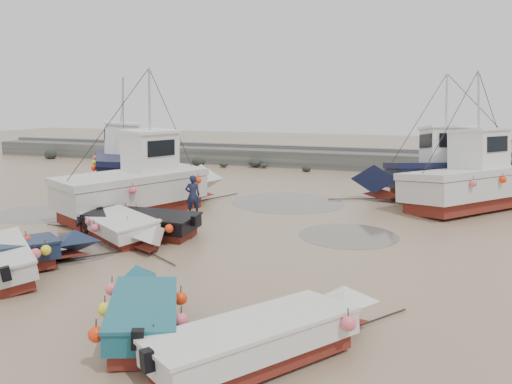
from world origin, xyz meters
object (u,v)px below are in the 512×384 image
dinghy_3 (271,333)px  cabin_boat_0 (119,163)px  dinghy_5 (125,226)px  dinghy_0 (0,254)px  cabin_boat_2 (454,174)px  person (193,215)px  cabin_boat_3 (478,179)px  cabin_boat_1 (145,183)px  dinghy_2 (142,306)px  dinghy_4 (134,220)px

dinghy_3 → cabin_boat_0: cabin_boat_0 is taller
dinghy_5 → dinghy_0: bearing=10.7°
cabin_boat_2 → person: (-10.62, -7.55, -1.32)m
dinghy_0 → dinghy_3: (8.87, -2.01, -0.00)m
cabin_boat_3 → dinghy_0: bearing=-94.1°
cabin_boat_3 → cabin_boat_1: bearing=-117.3°
cabin_boat_2 → dinghy_2: bearing=138.2°
dinghy_2 → dinghy_5: 7.26m
person → cabin_boat_2: bearing=-178.8°
dinghy_4 → cabin_boat_1: (-1.58, 3.29, 0.81)m
dinghy_5 → person: size_ratio=2.95×
dinghy_0 → cabin_boat_2: cabin_boat_2 is taller
dinghy_3 → dinghy_5: (-7.38, 5.97, 0.01)m
dinghy_3 → cabin_boat_3: 16.75m
dinghy_4 → cabin_boat_3: 15.31m
dinghy_0 → cabin_boat_1: cabin_boat_1 is taller
dinghy_0 → person: bearing=26.1°
dinghy_4 → cabin_boat_2: (11.24, 11.12, 0.78)m
dinghy_0 → cabin_boat_3: bearing=-5.3°
dinghy_3 → cabin_boat_3: cabin_boat_3 is taller
dinghy_0 → cabin_boat_2: 20.30m
dinghy_0 → person: size_ratio=3.09×
cabin_boat_1 → cabin_boat_2: 15.02m
dinghy_2 → dinghy_0: bearing=134.1°
cabin_boat_2 → dinghy_3: bearing=147.1°
cabin_boat_2 → cabin_boat_0: bearing=74.4°
dinghy_4 → dinghy_5: bearing=-165.1°
cabin_boat_1 → person: bearing=29.5°
dinghy_5 → cabin_boat_1: cabin_boat_1 is taller
cabin_boat_1 → cabin_boat_2: same height
dinghy_4 → cabin_boat_1: size_ratio=0.69×
dinghy_0 → cabin_boat_2: size_ratio=0.52×
dinghy_2 → dinghy_5: size_ratio=0.91×
cabin_boat_3 → cabin_boat_0: bearing=-140.4°
dinghy_0 → dinghy_3: bearing=-64.4°
dinghy_0 → cabin_boat_2: (12.46, 16.01, 0.78)m
dinghy_3 → cabin_boat_2: cabin_boat_2 is taller
dinghy_5 → cabin_boat_0: size_ratio=0.55×
cabin_boat_0 → person: 9.61m
dinghy_2 → cabin_boat_0: size_ratio=0.50×
cabin_boat_3 → person: 12.96m
dinghy_0 → dinghy_5: 4.23m
dinghy_2 → cabin_boat_2: bearing=40.9°
dinghy_2 → dinghy_4: same height
dinghy_0 → dinghy_5: bearing=17.7°
dinghy_3 → dinghy_5: bearing=176.5°
dinghy_2 → dinghy_3: 2.98m
dinghy_4 → cabin_boat_0: bearing=36.2°
dinghy_3 → cabin_boat_1: (-9.22, 10.19, 0.81)m
dinghy_0 → cabin_boat_0: cabin_boat_0 is taller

